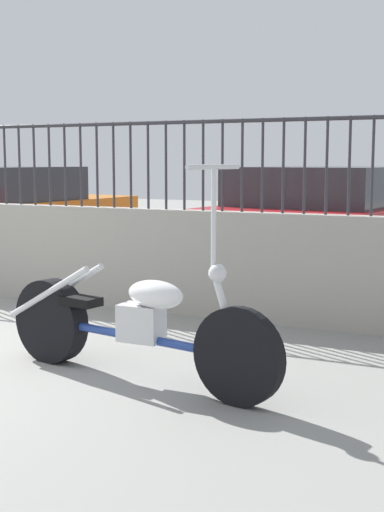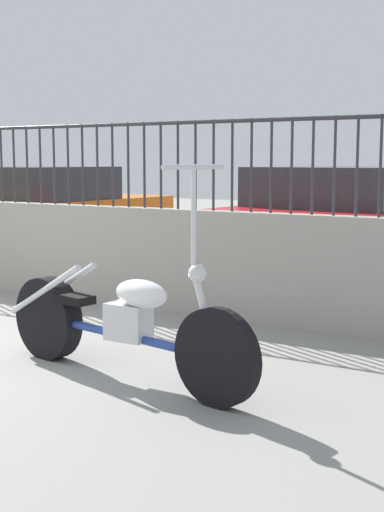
{
  "view_description": "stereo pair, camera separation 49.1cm",
  "coord_description": "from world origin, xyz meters",
  "views": [
    {
      "loc": [
        4.65,
        -3.23,
        1.43
      ],
      "look_at": [
        2.27,
        1.68,
        0.7
      ],
      "focal_mm": 50.0,
      "sensor_mm": 36.0,
      "label": 1
    },
    {
      "loc": [
        5.08,
        -3.0,
        1.43
      ],
      "look_at": [
        2.27,
        1.68,
        0.7
      ],
      "focal_mm": 50.0,
      "sensor_mm": 36.0,
      "label": 2
    }
  ],
  "objects": [
    {
      "name": "motorcycle_blue",
      "position": [
        2.23,
        0.7,
        0.37
      ],
      "size": [
        2.21,
        0.66,
        1.42
      ],
      "rotation": [
        0.0,
        0.0,
        -0.18
      ],
      "color": "black",
      "rests_on": "ground_plane"
    },
    {
      "name": "low_wall",
      "position": [
        0.0,
        2.67,
        0.49
      ],
      "size": [
        10.86,
        0.18,
        0.98
      ],
      "color": "#9E998E",
      "rests_on": "ground_plane"
    },
    {
      "name": "car_orange",
      "position": [
        -2.52,
        5.32,
        0.67
      ],
      "size": [
        2.13,
        4.05,
        1.34
      ],
      "rotation": [
        0.0,
        0.0,
        1.49
      ],
      "color": "black",
      "rests_on": "ground_plane"
    },
    {
      "name": "fence_railing",
      "position": [
        0.0,
        2.67,
        1.52
      ],
      "size": [
        10.86,
        0.04,
        0.82
      ],
      "color": "#2D2D33",
      "rests_on": "low_wall"
    },
    {
      "name": "car_red",
      "position": [
        2.43,
        5.08,
        0.69
      ],
      "size": [
        2.32,
        4.43,
        1.36
      ],
      "rotation": [
        0.0,
        0.0,
        1.46
      ],
      "color": "black",
      "rests_on": "ground_plane"
    }
  ]
}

